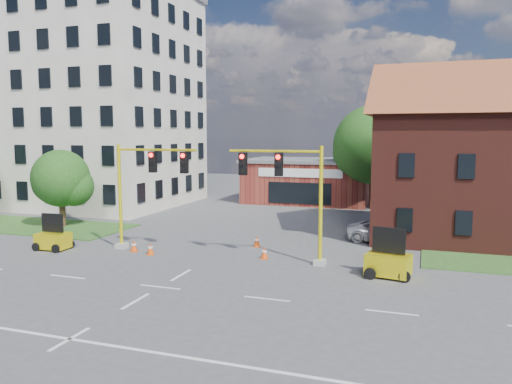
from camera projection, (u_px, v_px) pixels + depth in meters
ground at (160, 287)px, 22.24m from camera, size 120.00×120.00×0.00m
lane_markings at (122, 309)px, 19.41m from camera, size 60.00×36.00×0.01m
office_block at (88, 97)px, 48.03m from camera, size 18.40×15.40×20.60m
brick_shop at (309, 180)px, 50.19m from camera, size 12.40×8.40×4.30m
tree_large at (377, 148)px, 44.88m from camera, size 7.52×7.16×9.38m
tree_nw_front at (64, 180)px, 36.19m from camera, size 4.36×4.16×5.68m
signal_mast_west at (144, 184)px, 28.81m from camera, size 5.30×0.60×6.20m
signal_mast_east at (290, 189)px, 26.04m from camera, size 5.30×0.60×6.20m
trailer_west at (53, 239)px, 29.38m from camera, size 1.86×1.28×2.06m
trailer_east at (388, 262)px, 23.74m from camera, size 2.22×1.69×2.28m
cone_a at (134, 246)px, 28.91m from camera, size 0.40×0.40×0.70m
cone_b at (150, 249)px, 28.17m from camera, size 0.40×0.40×0.70m
cone_c at (264, 253)px, 27.24m from camera, size 0.40×0.40×0.70m
cone_d at (257, 241)px, 30.18m from camera, size 0.40×0.40×0.70m
pickup_white at (386, 231)px, 31.55m from camera, size 4.88×2.35×1.34m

